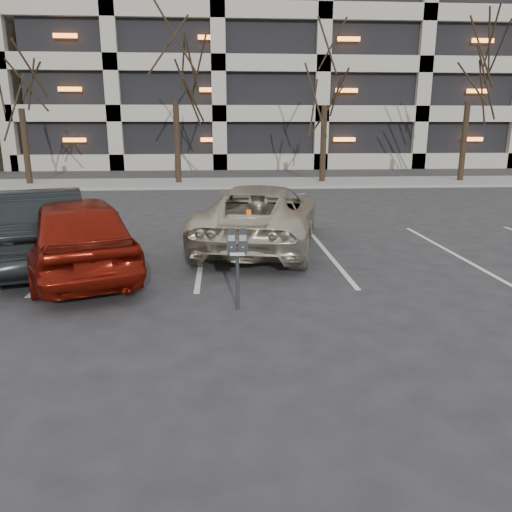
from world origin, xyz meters
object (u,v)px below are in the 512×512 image
parking_meter (237,250)px  car_dark (40,226)px  tree_c (326,56)px  car_red (76,234)px  tree_b (174,47)px  tree_a (16,59)px  suv_silver (261,216)px  tree_d (473,49)px

parking_meter → car_dark: car_dark is taller
tree_c → car_red: bearing=-117.4°
tree_b → car_dark: (-1.67, -14.07, -5.41)m
tree_a → parking_meter: 19.98m
tree_a → parking_meter: tree_a is taller
tree_c → car_red: 17.55m
tree_b → parking_meter: 17.99m
car_dark → tree_c: bearing=-139.5°
tree_c → car_dark: (-8.67, -14.07, -5.13)m
car_dark → parking_meter: bearing=124.9°
parking_meter → car_red: car_red is taller
tree_b → car_red: (-0.72, -14.91, -5.41)m
suv_silver → car_red: bearing=40.7°
tree_c → tree_d: (7.00, 0.00, 0.34)m
suv_silver → car_red: car_red is taller
tree_b → tree_c: tree_b is taller
parking_meter → car_red: bearing=145.5°
tree_b → tree_d: tree_d is taller
tree_a → suv_silver: (9.96, -12.92, -4.93)m
tree_b → tree_d: bearing=0.0°
parking_meter → car_red: 3.70m
tree_c → parking_meter: size_ratio=6.53×
tree_a → tree_d: size_ratio=0.91×
tree_a → tree_c: 14.00m
car_red → tree_d: bearing=-156.7°
parking_meter → car_dark: bearing=143.9°
car_dark → tree_a: bearing=-87.1°
tree_b → parking_meter: tree_b is taller
tree_b → tree_a: bearing=180.0°
tree_b → suv_silver: 14.34m
suv_silver → car_dark: car_dark is taller
tree_b → parking_meter: size_ratio=6.85×
tree_b → tree_c: 7.01m
tree_c → tree_b: bearing=180.0°
tree_a → suv_silver: size_ratio=1.38×
tree_b → car_dark: tree_b is taller
parking_meter → car_dark: 4.96m
parking_meter → car_dark: size_ratio=0.27×
suv_silver → car_dark: (-4.62, -1.14, 0.04)m
tree_d → parking_meter: 21.36m
tree_a → tree_d: bearing=0.0°
tree_a → parking_meter: (9.28, -17.06, -4.70)m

